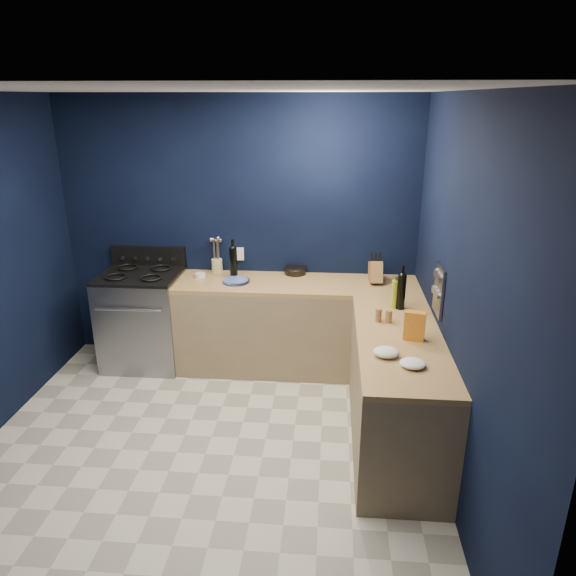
# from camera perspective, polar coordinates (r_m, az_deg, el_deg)

# --- Properties ---
(floor) EXTENTS (3.50, 3.50, 0.02)m
(floor) POSITION_cam_1_polar(r_m,az_deg,el_deg) (4.25, -8.94, -17.43)
(floor) COLOR beige
(floor) RESTS_ON ground
(ceiling) EXTENTS (3.50, 3.50, 0.02)m
(ceiling) POSITION_cam_1_polar(r_m,az_deg,el_deg) (3.39, -11.45, 20.50)
(ceiling) COLOR silver
(ceiling) RESTS_ON ground
(wall_back) EXTENTS (3.50, 0.02, 2.60)m
(wall_back) POSITION_cam_1_polar(r_m,az_deg,el_deg) (5.26, -5.32, 6.07)
(wall_back) COLOR black
(wall_back) RESTS_ON ground
(wall_right) EXTENTS (0.02, 3.50, 2.60)m
(wall_right) POSITION_cam_1_polar(r_m,az_deg,el_deg) (3.61, 18.16, -1.47)
(wall_right) COLOR black
(wall_right) RESTS_ON ground
(wall_front) EXTENTS (3.50, 0.02, 2.60)m
(wall_front) POSITION_cam_1_polar(r_m,az_deg,el_deg) (2.16, -22.07, -17.29)
(wall_front) COLOR black
(wall_front) RESTS_ON ground
(cab_back) EXTENTS (2.30, 0.63, 0.86)m
(cab_back) POSITION_cam_1_polar(r_m,az_deg,el_deg) (5.17, 0.95, -4.31)
(cab_back) COLOR #8C7754
(cab_back) RESTS_ON floor
(top_back) EXTENTS (2.30, 0.63, 0.04)m
(top_back) POSITION_cam_1_polar(r_m,az_deg,el_deg) (5.00, 0.98, 0.39)
(top_back) COLOR brown
(top_back) RESTS_ON cab_back
(cab_right) EXTENTS (0.63, 1.67, 0.86)m
(cab_right) POSITION_cam_1_polar(r_m,az_deg,el_deg) (4.18, 11.59, -11.10)
(cab_right) COLOR #8C7754
(cab_right) RESTS_ON floor
(top_right) EXTENTS (0.63, 1.67, 0.04)m
(top_right) POSITION_cam_1_polar(r_m,az_deg,el_deg) (3.97, 12.03, -5.52)
(top_right) COLOR brown
(top_right) RESTS_ON cab_right
(gas_range) EXTENTS (0.76, 0.66, 0.92)m
(gas_range) POSITION_cam_1_polar(r_m,az_deg,el_deg) (5.45, -15.34, -3.39)
(gas_range) COLOR gray
(gas_range) RESTS_ON floor
(oven_door) EXTENTS (0.59, 0.02, 0.42)m
(oven_door) POSITION_cam_1_polar(r_m,az_deg,el_deg) (5.19, -16.47, -4.86)
(oven_door) COLOR black
(oven_door) RESTS_ON gas_range
(cooktop) EXTENTS (0.76, 0.66, 0.03)m
(cooktop) POSITION_cam_1_polar(r_m,az_deg,el_deg) (5.29, -15.81, 1.34)
(cooktop) COLOR black
(cooktop) RESTS_ON gas_range
(backguard) EXTENTS (0.76, 0.06, 0.20)m
(backguard) POSITION_cam_1_polar(r_m,az_deg,el_deg) (5.53, -14.87, 3.37)
(backguard) COLOR black
(backguard) RESTS_ON gas_range
(spice_panel) EXTENTS (0.02, 0.28, 0.38)m
(spice_panel) POSITION_cam_1_polar(r_m,az_deg,el_deg) (4.14, 16.02, -0.24)
(spice_panel) COLOR gray
(spice_panel) RESTS_ON wall_right
(wall_outlet) EXTENTS (0.09, 0.02, 0.13)m
(wall_outlet) POSITION_cam_1_polar(r_m,az_deg,el_deg) (5.30, -5.29, 3.70)
(wall_outlet) COLOR white
(wall_outlet) RESTS_ON wall_back
(plate_stack) EXTENTS (0.29, 0.29, 0.03)m
(plate_stack) POSITION_cam_1_polar(r_m,az_deg,el_deg) (5.02, -5.67, 0.76)
(plate_stack) COLOR #355DA0
(plate_stack) RESTS_ON top_back
(ramekin) EXTENTS (0.12, 0.12, 0.04)m
(ramekin) POSITION_cam_1_polar(r_m,az_deg,el_deg) (5.21, -9.46, 1.38)
(ramekin) COLOR white
(ramekin) RESTS_ON top_back
(utensil_crock) EXTENTS (0.14, 0.14, 0.13)m
(utensil_crock) POSITION_cam_1_polar(r_m,az_deg,el_deg) (5.33, -7.69, 2.43)
(utensil_crock) COLOR beige
(utensil_crock) RESTS_ON top_back
(wine_bottle_back) EXTENTS (0.10, 0.10, 0.30)m
(wine_bottle_back) POSITION_cam_1_polar(r_m,az_deg,el_deg) (5.10, -5.93, 2.71)
(wine_bottle_back) COLOR black
(wine_bottle_back) RESTS_ON top_back
(lemon_basket) EXTENTS (0.25, 0.25, 0.08)m
(lemon_basket) POSITION_cam_1_polar(r_m,az_deg,el_deg) (5.23, 0.80, 1.95)
(lemon_basket) COLOR black
(lemon_basket) RESTS_ON top_back
(knife_block) EXTENTS (0.13, 0.25, 0.25)m
(knife_block) POSITION_cam_1_polar(r_m,az_deg,el_deg) (5.03, 9.45, 1.70)
(knife_block) COLOR brown
(knife_block) RESTS_ON top_back
(wine_bottle_right) EXTENTS (0.08, 0.08, 0.29)m
(wine_bottle_right) POSITION_cam_1_polar(r_m,az_deg,el_deg) (4.43, 12.15, -0.43)
(wine_bottle_right) COLOR black
(wine_bottle_right) RESTS_ON top_right
(oil_bottle) EXTENTS (0.07, 0.07, 0.24)m
(oil_bottle) POSITION_cam_1_polar(r_m,az_deg,el_deg) (4.45, 11.49, -0.65)
(oil_bottle) COLOR #8FA522
(oil_bottle) RESTS_ON top_right
(spice_jar_near) EXTENTS (0.06, 0.06, 0.11)m
(spice_jar_near) POSITION_cam_1_polar(r_m,az_deg,el_deg) (4.18, 9.77, -2.91)
(spice_jar_near) COLOR olive
(spice_jar_near) RESTS_ON top_right
(spice_jar_far) EXTENTS (0.06, 0.06, 0.10)m
(spice_jar_far) POSITION_cam_1_polar(r_m,az_deg,el_deg) (4.18, 10.86, -3.04)
(spice_jar_far) COLOR olive
(spice_jar_far) RESTS_ON top_right
(crouton_bag) EXTENTS (0.16, 0.10, 0.22)m
(crouton_bag) POSITION_cam_1_polar(r_m,az_deg,el_deg) (3.90, 13.54, -4.01)
(crouton_bag) COLOR red
(crouton_bag) RESTS_ON top_right
(towel_front) EXTENTS (0.22, 0.20, 0.06)m
(towel_front) POSITION_cam_1_polar(r_m,az_deg,el_deg) (3.65, 10.57, -6.85)
(towel_front) COLOR white
(towel_front) RESTS_ON top_right
(towel_end) EXTENTS (0.20, 0.19, 0.05)m
(towel_end) POSITION_cam_1_polar(r_m,az_deg,el_deg) (3.55, 13.36, -7.95)
(towel_end) COLOR white
(towel_end) RESTS_ON top_right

